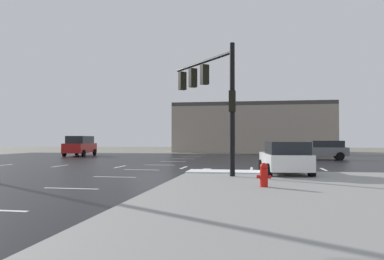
% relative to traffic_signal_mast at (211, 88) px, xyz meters
% --- Properties ---
extents(ground_plane, '(120.00, 120.00, 0.00)m').
position_rel_traffic_signal_mast_xyz_m(ground_plane, '(-4.20, 4.68, -4.09)').
color(ground_plane, slate).
extents(road_asphalt, '(44.00, 44.00, 0.02)m').
position_rel_traffic_signal_mast_xyz_m(road_asphalt, '(-4.20, 4.68, -4.08)').
color(road_asphalt, black).
rests_on(road_asphalt, ground_plane).
extents(snow_strip_curbside, '(4.00, 1.60, 0.06)m').
position_rel_traffic_signal_mast_xyz_m(snow_strip_curbside, '(0.80, 0.68, -3.92)').
color(snow_strip_curbside, white).
rests_on(snow_strip_curbside, sidewalk_corner).
extents(lane_markings, '(36.15, 36.15, 0.01)m').
position_rel_traffic_signal_mast_xyz_m(lane_markings, '(-3.00, 3.30, -4.07)').
color(lane_markings, silver).
rests_on(lane_markings, road_asphalt).
extents(traffic_signal_mast, '(3.38, 4.10, 5.71)m').
position_rel_traffic_signal_mast_xyz_m(traffic_signal_mast, '(0.00, 0.00, 0.00)').
color(traffic_signal_mast, black).
rests_on(traffic_signal_mast, sidewalk_corner).
extents(fire_hydrant, '(0.48, 0.26, 0.79)m').
position_rel_traffic_signal_mast_xyz_m(fire_hydrant, '(2.31, -4.69, -3.55)').
color(fire_hydrant, red).
rests_on(fire_hydrant, sidewalk_corner).
extents(strip_building_background, '(20.85, 8.00, 6.54)m').
position_rel_traffic_signal_mast_xyz_m(strip_building_background, '(1.59, 34.47, -0.82)').
color(strip_building_background, gray).
rests_on(strip_building_background, ground_plane).
extents(suv_red, '(2.55, 4.98, 2.03)m').
position_rel_traffic_signal_mast_xyz_m(suv_red, '(-15.78, 18.68, -3.00)').
color(suv_red, '#B21919').
rests_on(suv_red, road_asphalt).
extents(sedan_white, '(2.38, 4.66, 1.58)m').
position_rel_traffic_signal_mast_xyz_m(sedan_white, '(3.37, 0.52, -3.24)').
color(sedan_white, white).
rests_on(sedan_white, road_asphalt).
extents(sedan_grey, '(4.64, 2.29, 1.58)m').
position_rel_traffic_signal_mast_xyz_m(sedan_grey, '(7.48, 15.56, -3.24)').
color(sedan_grey, slate).
rests_on(sedan_grey, road_asphalt).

